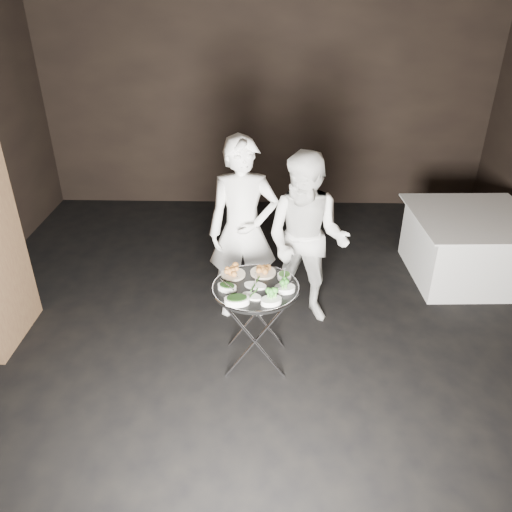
{
  "coord_description": "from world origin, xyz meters",
  "views": [
    {
      "loc": [
        0.04,
        -3.3,
        2.88
      ],
      "look_at": [
        -0.05,
        0.15,
        0.95
      ],
      "focal_mm": 35.0,
      "sensor_mm": 36.0,
      "label": 1
    }
  ],
  "objects_px": {
    "waiter_left": "(243,231)",
    "waiter_right": "(307,241)",
    "tray_stand": "(256,322)",
    "serving_tray": "(256,288)",
    "dining_table": "(468,246)"
  },
  "relations": [
    {
      "from": "waiter_left",
      "to": "tray_stand",
      "type": "bearing_deg",
      "value": -84.12
    },
    {
      "from": "tray_stand",
      "to": "serving_tray",
      "type": "bearing_deg",
      "value": -18.97
    },
    {
      "from": "waiter_right",
      "to": "dining_table",
      "type": "distance_m",
      "value": 2.02
    },
    {
      "from": "tray_stand",
      "to": "waiter_left",
      "type": "height_order",
      "value": "waiter_left"
    },
    {
      "from": "serving_tray",
      "to": "waiter_right",
      "type": "xyz_separation_m",
      "value": [
        0.44,
        0.69,
        0.07
      ]
    },
    {
      "from": "waiter_left",
      "to": "dining_table",
      "type": "bearing_deg",
      "value": 12.84
    },
    {
      "from": "tray_stand",
      "to": "waiter_right",
      "type": "distance_m",
      "value": 0.91
    },
    {
      "from": "serving_tray",
      "to": "dining_table",
      "type": "relative_size",
      "value": 0.55
    },
    {
      "from": "waiter_left",
      "to": "waiter_right",
      "type": "xyz_separation_m",
      "value": [
        0.57,
        -0.06,
        -0.06
      ]
    },
    {
      "from": "tray_stand",
      "to": "waiter_left",
      "type": "relative_size",
      "value": 0.42
    },
    {
      "from": "tray_stand",
      "to": "serving_tray",
      "type": "xyz_separation_m",
      "value": [
        0.0,
        -0.0,
        0.33
      ]
    },
    {
      "from": "waiter_left",
      "to": "dining_table",
      "type": "xyz_separation_m",
      "value": [
        2.38,
        0.72,
        -0.51
      ]
    },
    {
      "from": "serving_tray",
      "to": "waiter_left",
      "type": "height_order",
      "value": "waiter_left"
    },
    {
      "from": "waiter_left",
      "to": "dining_table",
      "type": "distance_m",
      "value": 2.54
    },
    {
      "from": "waiter_right",
      "to": "dining_table",
      "type": "relative_size",
      "value": 1.29
    }
  ]
}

